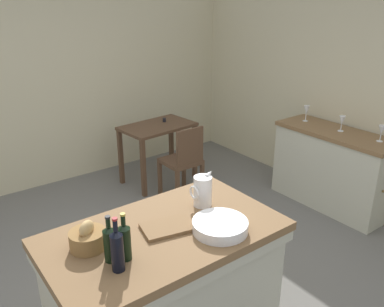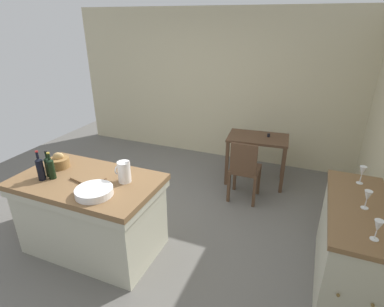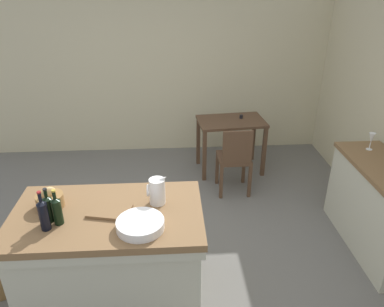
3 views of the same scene
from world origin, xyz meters
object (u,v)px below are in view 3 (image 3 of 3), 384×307
(writing_desk, at_px, (231,129))
(bread_basket, at_px, (50,200))
(wine_bottle_green, at_px, (44,214))
(wine_glass_middle, at_px, (372,138))
(pitcher, at_px, (157,191))
(cutting_board, at_px, (110,211))
(island_table, at_px, (112,252))
(wine_bottle_dark, at_px, (57,210))
(wooden_chair, at_px, (235,158))
(side_cabinet, at_px, (379,209))
(wash_bowl, at_px, (140,224))
(wine_bottle_amber, at_px, (49,208))

(writing_desk, height_order, bread_basket, bread_basket)
(wine_bottle_green, height_order, wine_glass_middle, wine_bottle_green)
(pitcher, height_order, bread_basket, pitcher)
(cutting_board, bearing_deg, bread_basket, 166.77)
(island_table, relative_size, wine_bottle_dark, 5.16)
(writing_desk, distance_m, wine_bottle_green, 3.02)
(wooden_chair, height_order, wine_bottle_dark, wine_bottle_dark)
(island_table, distance_m, side_cabinet, 2.63)
(side_cabinet, height_order, bread_basket, bread_basket)
(bread_basket, distance_m, wine_bottle_green, 0.31)
(wash_bowl, relative_size, wine_glass_middle, 1.90)
(cutting_board, bearing_deg, wooden_chair, 51.47)
(pitcher, distance_m, cutting_board, 0.40)
(writing_desk, xyz_separation_m, wine_bottle_amber, (-1.76, -2.32, 0.36))
(side_cabinet, distance_m, wine_bottle_green, 3.12)
(bread_basket, relative_size, cutting_board, 0.67)
(cutting_board, bearing_deg, writing_desk, 59.25)
(pitcher, bearing_deg, side_cabinet, 10.08)
(wine_bottle_amber, relative_size, wine_glass_middle, 1.53)
(island_table, relative_size, wine_glass_middle, 8.11)
(wine_bottle_dark, bearing_deg, cutting_board, 17.76)
(wash_bowl, distance_m, wine_glass_middle, 2.62)
(side_cabinet, bearing_deg, island_table, -169.02)
(side_cabinet, bearing_deg, wine_bottle_dark, -168.07)
(bread_basket, xyz_separation_m, wine_bottle_dark, (0.12, -0.23, 0.05))
(writing_desk, bearing_deg, wooden_chair, -94.15)
(writing_desk, bearing_deg, cutting_board, -120.75)
(island_table, xyz_separation_m, wash_bowl, (0.28, -0.22, 0.44))
(wooden_chair, height_order, pitcher, pitcher)
(wooden_chair, bearing_deg, wine_bottle_green, -133.84)
(side_cabinet, height_order, pitcher, pitcher)
(wine_glass_middle, bearing_deg, wine_bottle_amber, -161.09)
(wine_bottle_green, bearing_deg, bread_basket, 99.19)
(island_table, bearing_deg, wine_bottle_amber, -169.04)
(wine_bottle_dark, relative_size, wine_glass_middle, 1.57)
(pitcher, height_order, wine_glass_middle, pitcher)
(island_table, distance_m, pitcher, 0.66)
(cutting_board, relative_size, wine_bottle_dark, 1.10)
(wooden_chair, height_order, wine_bottle_green, wine_bottle_green)
(island_table, xyz_separation_m, cutting_board, (0.03, 0.00, 0.42))
(wine_bottle_green, bearing_deg, pitcher, 19.84)
(wine_bottle_amber, distance_m, wine_glass_middle, 3.19)
(wine_bottle_dark, bearing_deg, island_table, 18.98)
(wine_bottle_green, bearing_deg, island_table, 23.55)
(writing_desk, relative_size, wooden_chair, 1.04)
(wine_bottle_amber, height_order, wine_glass_middle, wine_bottle_amber)
(island_table, height_order, wash_bowl, wash_bowl)
(wine_bottle_dark, bearing_deg, bread_basket, 118.53)
(island_table, bearing_deg, wash_bowl, -37.81)
(writing_desk, relative_size, wine_glass_middle, 5.08)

